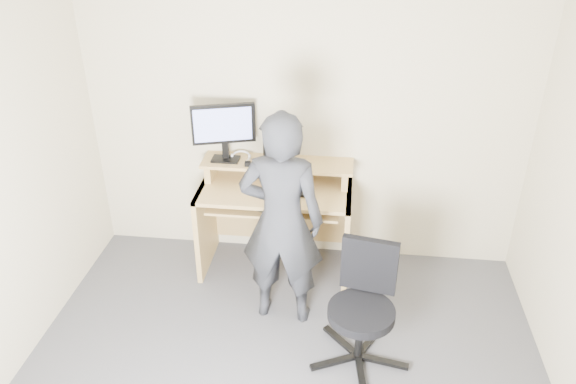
% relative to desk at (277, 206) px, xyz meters
% --- Properties ---
extents(back_wall, '(3.50, 0.02, 2.50)m').
position_rel_desk_xyz_m(back_wall, '(0.20, 0.22, 0.70)').
color(back_wall, beige).
rests_on(back_wall, ground).
extents(desk, '(1.20, 0.60, 0.91)m').
position_rel_desk_xyz_m(desk, '(0.00, 0.00, 0.00)').
color(desk, tan).
rests_on(desk, ground).
extents(monitor, '(0.48, 0.18, 0.47)m').
position_rel_desk_xyz_m(monitor, '(-0.41, 0.05, 0.64)').
color(monitor, black).
rests_on(monitor, desk).
extents(external_drive, '(0.07, 0.13, 0.20)m').
position_rel_desk_xyz_m(external_drive, '(-0.07, 0.07, 0.46)').
color(external_drive, black).
rests_on(external_drive, desk).
extents(travel_mug, '(0.08, 0.08, 0.17)m').
position_rel_desk_xyz_m(travel_mug, '(0.04, 0.08, 0.45)').
color(travel_mug, silver).
rests_on(travel_mug, desk).
extents(smartphone, '(0.09, 0.14, 0.01)m').
position_rel_desk_xyz_m(smartphone, '(0.19, 0.07, 0.37)').
color(smartphone, black).
rests_on(smartphone, desk).
extents(charger, '(0.05, 0.04, 0.03)m').
position_rel_desk_xyz_m(charger, '(-0.22, -0.03, 0.38)').
color(charger, black).
rests_on(charger, desk).
extents(headphones, '(0.19, 0.19, 0.06)m').
position_rel_desk_xyz_m(headphones, '(-0.30, 0.11, 0.37)').
color(headphones, silver).
rests_on(headphones, desk).
extents(keyboard, '(0.49, 0.33, 0.03)m').
position_rel_desk_xyz_m(keyboard, '(-0.13, -0.17, 0.12)').
color(keyboard, black).
rests_on(keyboard, desk).
extents(mouse, '(0.11, 0.08, 0.04)m').
position_rel_desk_xyz_m(mouse, '(0.23, -0.18, 0.22)').
color(mouse, black).
rests_on(mouse, desk).
extents(office_chair, '(0.66, 0.65, 0.84)m').
position_rel_desk_xyz_m(office_chair, '(0.71, -1.00, -0.09)').
color(office_chair, black).
rests_on(office_chair, ground).
extents(person, '(0.61, 0.42, 1.62)m').
position_rel_desk_xyz_m(person, '(0.13, -0.65, 0.26)').
color(person, black).
rests_on(person, ground).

